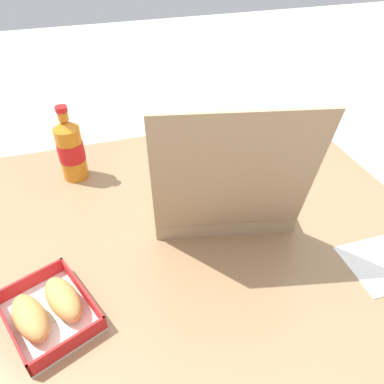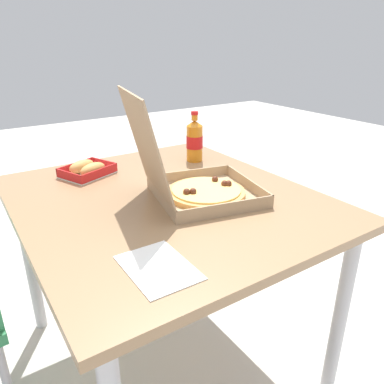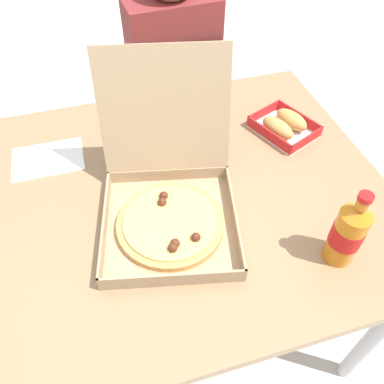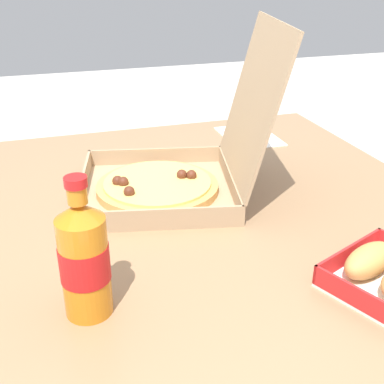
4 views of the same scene
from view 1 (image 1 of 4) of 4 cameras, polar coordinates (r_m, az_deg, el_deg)
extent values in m
plane|color=beige|center=(1.55, 0.97, -25.49)|extent=(10.00, 10.00, 0.00)
cube|color=#997551|center=(0.96, 1.43, -6.02)|extent=(1.11, 0.98, 0.03)
cylinder|color=#B7B7BC|center=(1.65, 12.80, -1.80)|extent=(0.05, 0.05, 0.71)
cylinder|color=#B7B7BC|center=(1.51, -22.18, -8.73)|extent=(0.05, 0.05, 0.71)
cube|color=tan|center=(1.05, 3.77, -0.02)|extent=(0.40, 0.40, 0.01)
cube|color=tan|center=(1.17, 2.72, 5.93)|extent=(0.33, 0.08, 0.04)
cube|color=tan|center=(1.07, 12.68, 1.41)|extent=(0.08, 0.33, 0.04)
cube|color=tan|center=(1.03, -5.41, 0.51)|extent=(0.08, 0.33, 0.04)
cube|color=tan|center=(0.91, 5.24, -5.39)|extent=(0.33, 0.08, 0.04)
cube|color=tan|center=(0.76, 6.55, 2.35)|extent=(0.35, 0.16, 0.33)
cylinder|color=tan|center=(1.04, 3.80, 0.50)|extent=(0.28, 0.28, 0.02)
cylinder|color=#EAC666|center=(1.03, 3.83, 1.02)|extent=(0.24, 0.24, 0.01)
sphere|color=#562819|center=(1.09, 2.81, 3.79)|extent=(0.02, 0.02, 0.02)
sphere|color=#562819|center=(0.99, 5.38, -0.51)|extent=(0.02, 0.02, 0.02)
sphere|color=#562819|center=(1.10, 3.05, 4.19)|extent=(0.02, 0.02, 0.02)
sphere|color=#562819|center=(1.07, 0.18, 3.23)|extent=(0.02, 0.02, 0.02)
sphere|color=#562819|center=(0.97, 5.33, -1.34)|extent=(0.02, 0.02, 0.02)
cube|color=white|center=(0.83, -20.73, -17.33)|extent=(0.21, 0.23, 0.00)
cube|color=red|center=(0.87, -23.40, -12.34)|extent=(0.14, 0.06, 0.03)
cube|color=red|center=(0.76, -18.22, -21.31)|extent=(0.14, 0.06, 0.03)
cube|color=red|center=(0.82, -16.35, -14.27)|extent=(0.08, 0.18, 0.03)
cube|color=red|center=(0.81, -25.93, -18.69)|extent=(0.08, 0.18, 0.03)
ellipsoid|color=tan|center=(0.81, -19.02, -15.15)|extent=(0.10, 0.13, 0.05)
ellipsoid|color=tan|center=(0.80, -23.41, -17.18)|extent=(0.10, 0.13, 0.05)
cylinder|color=orange|center=(1.12, -17.86, 5.63)|extent=(0.07, 0.07, 0.16)
cone|color=orange|center=(1.08, -18.82, 9.75)|extent=(0.07, 0.07, 0.02)
cylinder|color=orange|center=(1.07, -19.09, 10.92)|extent=(0.03, 0.03, 0.02)
cylinder|color=red|center=(1.06, -19.31, 11.85)|extent=(0.03, 0.03, 0.01)
cylinder|color=red|center=(1.12, -17.94, 5.98)|extent=(0.07, 0.07, 0.06)
camera|label=2|loc=(1.30, 70.98, 7.30)|focal=34.84mm
camera|label=3|loc=(1.43, 0.31, 44.80)|focal=36.23mm
camera|label=4|loc=(1.22, -54.09, 16.12)|focal=46.26mm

